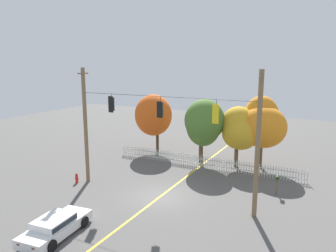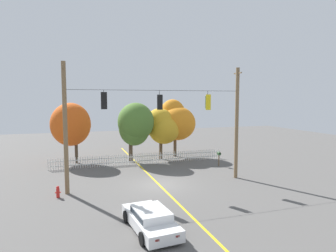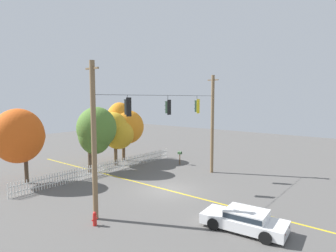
# 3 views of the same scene
# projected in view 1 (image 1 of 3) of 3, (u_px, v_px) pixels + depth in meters

# --- Properties ---
(ground) EXTENTS (80.00, 80.00, 0.00)m
(ground) POSITION_uv_depth(u_px,v_px,m) (160.00, 196.00, 23.46)
(ground) COLOR #565451
(lane_centerline_stripe) EXTENTS (0.16, 36.00, 0.01)m
(lane_centerline_stripe) POSITION_uv_depth(u_px,v_px,m) (160.00, 196.00, 23.46)
(lane_centerline_stripe) COLOR gold
(lane_centerline_stripe) RESTS_ON ground
(signal_support_span) EXTENTS (13.79, 1.10, 9.20)m
(signal_support_span) POSITION_uv_depth(u_px,v_px,m) (160.00, 134.00, 22.56)
(signal_support_span) COLOR brown
(signal_support_span) RESTS_ON ground
(traffic_signal_eastbound_side) EXTENTS (0.43, 0.38, 1.37)m
(traffic_signal_eastbound_side) POSITION_uv_depth(u_px,v_px,m) (112.00, 104.00, 24.03)
(traffic_signal_eastbound_side) COLOR black
(traffic_signal_southbound_primary) EXTENTS (0.43, 0.38, 1.45)m
(traffic_signal_southbound_primary) POSITION_uv_depth(u_px,v_px,m) (160.00, 109.00, 22.20)
(traffic_signal_southbound_primary) COLOR black
(traffic_signal_northbound_secondary) EXTENTS (0.43, 0.38, 1.52)m
(traffic_signal_northbound_secondary) POSITION_uv_depth(u_px,v_px,m) (216.00, 114.00, 20.41)
(traffic_signal_northbound_secondary) COLOR black
(white_picket_fence) EXTENTS (17.90, 0.06, 1.10)m
(white_picket_fence) POSITION_uv_depth(u_px,v_px,m) (203.00, 162.00, 29.83)
(white_picket_fence) COLOR silver
(white_picket_fence) RESTS_ON ground
(autumn_maple_near_fence) EXTENTS (4.04, 3.77, 6.25)m
(autumn_maple_near_fence) POSITION_uv_depth(u_px,v_px,m) (154.00, 116.00, 34.48)
(autumn_maple_near_fence) COLOR #473828
(autumn_maple_near_fence) RESTS_ON ground
(autumn_maple_mid) EXTENTS (3.77, 3.66, 6.26)m
(autumn_maple_mid) POSITION_uv_depth(u_px,v_px,m) (204.00, 123.00, 30.27)
(autumn_maple_mid) COLOR #473828
(autumn_maple_mid) RESTS_ON ground
(autumn_oak_far_east) EXTENTS (3.68, 3.55, 5.62)m
(autumn_oak_far_east) POSITION_uv_depth(u_px,v_px,m) (239.00, 129.00, 29.70)
(autumn_oak_far_east) COLOR brown
(autumn_oak_far_east) RESTS_ON ground
(autumn_maple_far_west) EXTENTS (4.18, 3.79, 6.60)m
(autumn_maple_far_west) POSITION_uv_depth(u_px,v_px,m) (262.00, 124.00, 29.43)
(autumn_maple_far_west) COLOR brown
(autumn_maple_far_west) RESTS_ON ground
(parked_car) EXTENTS (2.26, 4.59, 1.15)m
(parked_car) POSITION_uv_depth(u_px,v_px,m) (55.00, 226.00, 18.04)
(parked_car) COLOR white
(parked_car) RESTS_ON ground
(fire_hydrant) EXTENTS (0.38, 0.22, 0.80)m
(fire_hydrant) POSITION_uv_depth(u_px,v_px,m) (77.00, 178.00, 26.07)
(fire_hydrant) COLOR red
(fire_hydrant) RESTS_ON ground
(roadside_mailbox) EXTENTS (0.25, 0.44, 1.43)m
(roadside_mailbox) POSITION_uv_depth(u_px,v_px,m) (277.00, 179.00, 23.66)
(roadside_mailbox) COLOR brown
(roadside_mailbox) RESTS_ON ground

